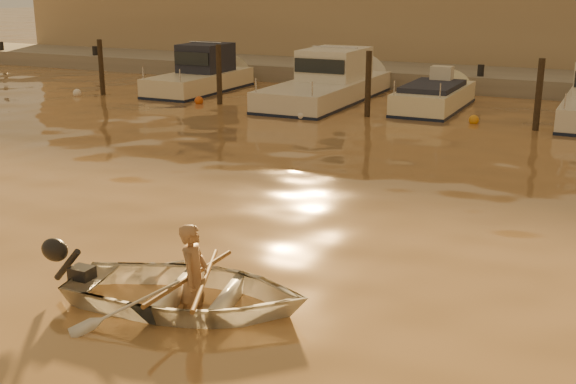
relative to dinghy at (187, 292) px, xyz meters
The scene contains 19 objects.
ground_plane 2.29m from the dinghy, behind, with size 160.00×160.00×0.00m, color #8F5D39.
dinghy is the anchor object (origin of this frame).
person 0.23m from the dinghy, 11.95° to the left, with size 0.52×0.34×1.43m, color #9E734F.
outboard_motor 1.50m from the dinghy, 168.05° to the right, with size 0.90×0.40×0.70m, color black, non-canonical shape.
oar_port 0.33m from the dinghy, 11.95° to the left, with size 0.06×0.06×2.10m, color brown.
oar_starboard 0.22m from the dinghy, 11.95° to the left, with size 0.06×0.06×2.10m, color brown.
moored_boat_1 18.94m from the dinghy, 121.79° to the left, with size 1.93×5.86×1.75m, color beige, non-canonical shape.
moored_boat_2 16.79m from the dinghy, 106.50° to the left, with size 2.38×7.95×1.75m, color silver, non-canonical shape.
moored_boat_3 16.12m from the dinghy, 93.44° to the left, with size 1.76×5.21×0.95m, color #F0E8C8, non-canonical shape.
piling_0 18.89m from the dinghy, 132.61° to the left, with size 0.18×0.18×2.20m, color #2D2319.
piling_1 15.94m from the dinghy, 119.25° to the left, with size 0.18×0.18×2.20m, color #2D2319.
piling_2 14.13m from the dinghy, 100.13° to the left, with size 0.18×0.18×2.20m, color #2D2319.
piling_3 14.14m from the dinghy, 79.73° to the left, with size 0.18×0.18×2.20m, color #2D2319.
fender_a 18.87m from the dinghy, 135.40° to the left, with size 0.30×0.30×0.30m, color white.
fender_b 16.11m from the dinghy, 121.79° to the left, with size 0.30×0.30×0.30m, color #CA5317.
fender_c 13.29m from the dinghy, 108.09° to the left, with size 0.30×0.30×0.30m, color silver.
fender_d 14.18m from the dinghy, 87.00° to the left, with size 0.30×0.30×0.30m, color orange.
quay 21.71m from the dinghy, 96.03° to the left, with size 52.00×4.00×1.00m, color gray.
waterfront_building 27.28m from the dinghy, 94.81° to the left, with size 46.00×7.00×4.80m, color #9E8466.
Camera 1 is at (7.12, -7.22, 4.05)m, focal length 45.00 mm.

